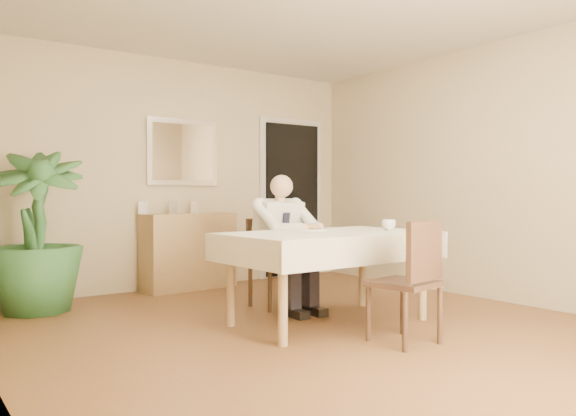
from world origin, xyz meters
TOP-DOWN VIEW (x-y plane):
  - room at (0.00, 0.00)m, footprint 5.00×5.02m
  - doorway at (1.55, 2.46)m, footprint 0.96×0.07m
  - mirror at (0.03, 2.47)m, footprint 0.86×0.04m
  - dining_table at (0.24, 0.10)m, footprint 1.76×1.09m
  - chair_far at (0.24, 0.98)m, footprint 0.40×0.41m
  - chair_near at (0.29, -0.76)m, footprint 0.49×0.49m
  - seated_man at (0.24, 0.70)m, footprint 0.48×0.72m
  - plate at (0.25, 0.34)m, footprint 0.26×0.26m
  - food at (0.25, 0.34)m, footprint 0.14×0.14m
  - knife at (0.29, 0.28)m, footprint 0.01×0.13m
  - fork at (0.21, 0.28)m, footprint 0.01×0.13m
  - coffee_mug at (0.81, -0.02)m, footprint 0.15×0.15m
  - sideboard at (0.03, 2.32)m, footprint 1.09×0.46m
  - photo_frame_left at (-0.49, 2.39)m, footprint 0.10×0.02m
  - photo_frame_center at (-0.15, 2.37)m, footprint 0.10×0.02m
  - photo_frame_right at (0.11, 2.37)m, footprint 0.10×0.02m
  - potted_palm at (-1.65, 1.97)m, footprint 1.06×1.06m

SIDE VIEW (x-z plane):
  - sideboard at x=0.03m, z-range 0.00..0.85m
  - chair_far at x=0.24m, z-range 0.05..0.88m
  - chair_near at x=0.29m, z-range 0.05..0.93m
  - dining_table at x=0.24m, z-range 0.29..1.04m
  - seated_man at x=0.24m, z-range 0.07..1.31m
  - potted_palm at x=-1.65m, z-range 0.00..1.48m
  - plate at x=0.25m, z-range 0.75..0.77m
  - knife at x=0.29m, z-range 0.77..0.78m
  - fork at x=0.21m, z-range 0.77..0.78m
  - food at x=0.25m, z-range 0.76..0.81m
  - coffee_mug at x=0.81m, z-range 0.75..0.85m
  - photo_frame_left at x=-0.49m, z-range 0.85..0.99m
  - photo_frame_center at x=-0.15m, z-range 0.85..0.99m
  - photo_frame_right at x=0.11m, z-range 0.85..0.99m
  - doorway at x=1.55m, z-range -0.05..2.05m
  - room at x=0.00m, z-range 0.00..2.60m
  - mirror at x=0.03m, z-range 1.17..1.93m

